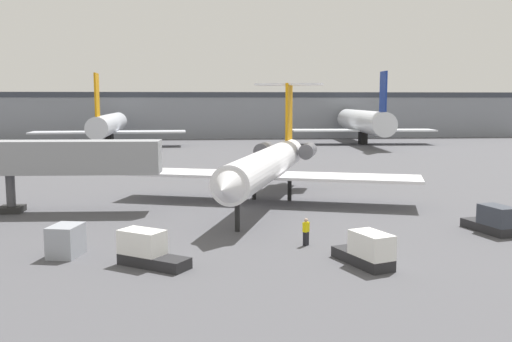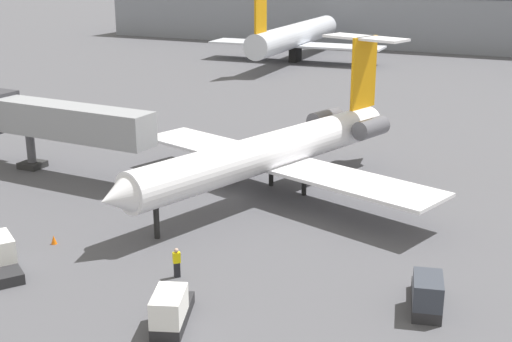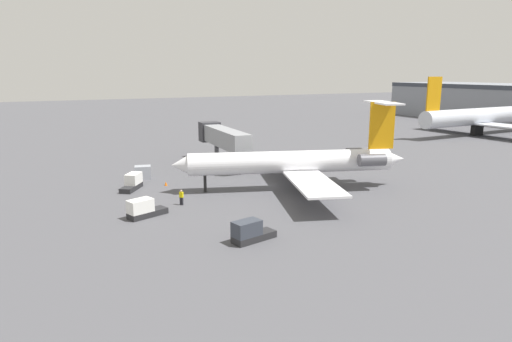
{
  "view_description": "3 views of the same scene",
  "coord_description": "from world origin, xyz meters",
  "px_view_note": "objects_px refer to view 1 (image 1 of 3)",
  "views": [
    {
      "loc": [
        -3.97,
        -46.49,
        8.84
      ],
      "look_at": [
        0.51,
        1.28,
        2.84
      ],
      "focal_mm": 39.92,
      "sensor_mm": 36.0,
      "label": 1
    },
    {
      "loc": [
        20.6,
        -42.14,
        16.75
      ],
      "look_at": [
        1.99,
        -2.27,
        2.98
      ],
      "focal_mm": 48.55,
      "sensor_mm": 36.0,
      "label": 2
    },
    {
      "loc": [
        48.13,
        -26.39,
        14.13
      ],
      "look_at": [
        -0.31,
        -2.72,
        2.28
      ],
      "focal_mm": 31.74,
      "sensor_mm": 36.0,
      "label": 3
    }
  ],
  "objects_px": {
    "regional_jet": "(270,163)",
    "traffic_cone_near": "(156,242)",
    "ground_crew_marshaller": "(306,232)",
    "baggage_tug_lead": "(147,250)",
    "cargo_container_uld": "(66,241)",
    "baggage_tug_spare": "(367,251)",
    "jet_bridge": "(41,158)",
    "parked_airliner_west_end": "(109,125)",
    "parked_airliner_west_mid": "(363,122)",
    "baggage_tug_trailing": "(493,221)"
  },
  "relations": [
    {
      "from": "baggage_tug_spare",
      "to": "jet_bridge",
      "type": "bearing_deg",
      "value": 141.7
    },
    {
      "from": "jet_bridge",
      "to": "baggage_tug_spare",
      "type": "xyz_separation_m",
      "value": [
        21.38,
        -16.88,
        -3.46
      ]
    },
    {
      "from": "regional_jet",
      "to": "jet_bridge",
      "type": "relative_size",
      "value": 1.7
    },
    {
      "from": "baggage_tug_spare",
      "to": "parked_airliner_west_mid",
      "type": "xyz_separation_m",
      "value": [
        23.46,
        82.96,
        3.66
      ]
    },
    {
      "from": "baggage_tug_spare",
      "to": "traffic_cone_near",
      "type": "bearing_deg",
      "value": 155.33
    },
    {
      "from": "jet_bridge",
      "to": "traffic_cone_near",
      "type": "height_order",
      "value": "jet_bridge"
    },
    {
      "from": "baggage_tug_trailing",
      "to": "parked_airliner_west_mid",
      "type": "bearing_deg",
      "value": 80.4
    },
    {
      "from": "ground_crew_marshaller",
      "to": "baggage_tug_lead",
      "type": "xyz_separation_m",
      "value": [
        -9.25,
        -3.39,
        -0.02
      ]
    },
    {
      "from": "regional_jet",
      "to": "parked_airliner_west_mid",
      "type": "height_order",
      "value": "parked_airliner_west_mid"
    },
    {
      "from": "jet_bridge",
      "to": "traffic_cone_near",
      "type": "distance_m",
      "value": 15.66
    },
    {
      "from": "baggage_tug_spare",
      "to": "parked_airliner_west_end",
      "type": "bearing_deg",
      "value": 108.05
    },
    {
      "from": "ground_crew_marshaller",
      "to": "baggage_tug_trailing",
      "type": "distance_m",
      "value": 13.2
    },
    {
      "from": "traffic_cone_near",
      "to": "parked_airliner_west_end",
      "type": "distance_m",
      "value": 77.18
    },
    {
      "from": "jet_bridge",
      "to": "baggage_tug_lead",
      "type": "distance_m",
      "value": 18.71
    },
    {
      "from": "ground_crew_marshaller",
      "to": "baggage_tug_spare",
      "type": "height_order",
      "value": "baggage_tug_spare"
    },
    {
      "from": "regional_jet",
      "to": "baggage_tug_spare",
      "type": "height_order",
      "value": "regional_jet"
    },
    {
      "from": "parked_airliner_west_mid",
      "to": "baggage_tug_trailing",
      "type": "bearing_deg",
      "value": -99.6
    },
    {
      "from": "ground_crew_marshaller",
      "to": "parked_airliner_west_end",
      "type": "relative_size",
      "value": 0.05
    },
    {
      "from": "ground_crew_marshaller",
      "to": "parked_airliner_west_mid",
      "type": "relative_size",
      "value": 0.05
    },
    {
      "from": "regional_jet",
      "to": "parked_airliner_west_end",
      "type": "distance_m",
      "value": 65.7
    },
    {
      "from": "baggage_tug_lead",
      "to": "traffic_cone_near",
      "type": "bearing_deg",
      "value": 88.26
    },
    {
      "from": "baggage_tug_trailing",
      "to": "baggage_tug_spare",
      "type": "distance_m",
      "value": 12.49
    },
    {
      "from": "jet_bridge",
      "to": "parked_airliner_west_end",
      "type": "bearing_deg",
      "value": 94.47
    },
    {
      "from": "baggage_tug_lead",
      "to": "baggage_tug_spare",
      "type": "distance_m",
      "value": 11.79
    },
    {
      "from": "regional_jet",
      "to": "baggage_tug_lead",
      "type": "height_order",
      "value": "regional_jet"
    },
    {
      "from": "ground_crew_marshaller",
      "to": "baggage_tug_trailing",
      "type": "height_order",
      "value": "baggage_tug_trailing"
    },
    {
      "from": "regional_jet",
      "to": "baggage_tug_trailing",
      "type": "xyz_separation_m",
      "value": [
        13.53,
        -12.92,
        -2.64
      ]
    },
    {
      "from": "baggage_tug_spare",
      "to": "traffic_cone_near",
      "type": "distance_m",
      "value": 12.78
    },
    {
      "from": "regional_jet",
      "to": "traffic_cone_near",
      "type": "relative_size",
      "value": 51.55
    },
    {
      "from": "jet_bridge",
      "to": "baggage_tug_lead",
      "type": "xyz_separation_m",
      "value": [
        9.65,
        -15.66,
        -3.46
      ]
    },
    {
      "from": "traffic_cone_near",
      "to": "parked_airliner_west_mid",
      "type": "height_order",
      "value": "parked_airliner_west_mid"
    },
    {
      "from": "baggage_tug_spare",
      "to": "parked_airliner_west_end",
      "type": "distance_m",
      "value": 85.23
    },
    {
      "from": "baggage_tug_trailing",
      "to": "parked_airliner_west_end",
      "type": "bearing_deg",
      "value": 116.44
    },
    {
      "from": "ground_crew_marshaller",
      "to": "baggage_tug_lead",
      "type": "height_order",
      "value": "baggage_tug_lead"
    },
    {
      "from": "traffic_cone_near",
      "to": "parked_airliner_west_end",
      "type": "xyz_separation_m",
      "value": [
        -14.78,
        75.65,
        3.91
      ]
    },
    {
      "from": "cargo_container_uld",
      "to": "regional_jet",
      "type": "bearing_deg",
      "value": 49.85
    },
    {
      "from": "cargo_container_uld",
      "to": "parked_airliner_west_end",
      "type": "xyz_separation_m",
      "value": [
        -9.87,
        77.44,
        3.28
      ]
    },
    {
      "from": "jet_bridge",
      "to": "parked_airliner_west_end",
      "type": "distance_m",
      "value": 64.29
    },
    {
      "from": "ground_crew_marshaller",
      "to": "parked_airliner_west_end",
      "type": "distance_m",
      "value": 80.08
    },
    {
      "from": "parked_airliner_west_mid",
      "to": "baggage_tug_lead",
      "type": "bearing_deg",
      "value": -113.29
    },
    {
      "from": "regional_jet",
      "to": "baggage_tug_spare",
      "type": "distance_m",
      "value": 19.99
    },
    {
      "from": "baggage_tug_trailing",
      "to": "traffic_cone_near",
      "type": "relative_size",
      "value": 7.66
    },
    {
      "from": "cargo_container_uld",
      "to": "parked_airliner_west_end",
      "type": "relative_size",
      "value": 0.07
    },
    {
      "from": "regional_jet",
      "to": "ground_crew_marshaller",
      "type": "xyz_separation_m",
      "value": [
        0.49,
        -14.97,
        -2.62
      ]
    },
    {
      "from": "regional_jet",
      "to": "cargo_container_uld",
      "type": "height_order",
      "value": "regional_jet"
    },
    {
      "from": "baggage_tug_lead",
      "to": "parked_airliner_west_mid",
      "type": "height_order",
      "value": "parked_airliner_west_mid"
    },
    {
      "from": "traffic_cone_near",
      "to": "jet_bridge",
      "type": "bearing_deg",
      "value": 130.24
    },
    {
      "from": "baggage_tug_spare",
      "to": "parked_airliner_west_end",
      "type": "relative_size",
      "value": 0.12
    },
    {
      "from": "parked_airliner_west_mid",
      "to": "regional_jet",
      "type": "bearing_deg",
      "value": -112.64
    },
    {
      "from": "baggage_tug_trailing",
      "to": "baggage_tug_spare",
      "type": "xyz_separation_m",
      "value": [
        -10.56,
        -6.67,
        0.0
      ]
    }
  ]
}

